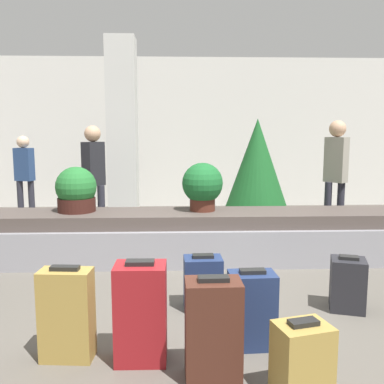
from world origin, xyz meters
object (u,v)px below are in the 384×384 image
(suitcase_6, at_px, (141,312))
(suitcase_4, at_px, (348,284))
(traveler_1, at_px, (25,171))
(traveler_2, at_px, (336,167))
(traveler_0, at_px, (94,172))
(potted_plant_0, at_px, (202,186))
(suitcase_5, at_px, (302,361))
(suitcase_8, at_px, (67,314))
(suitcase_0, at_px, (252,310))
(suitcase_2, at_px, (213,330))
(decorated_tree, at_px, (257,171))
(pillar, at_px, (123,133))
(potted_plant_1, at_px, (76,191))
(suitcase_3, at_px, (203,282))

(suitcase_6, bearing_deg, suitcase_4, 24.71)
(traveler_1, distance_m, traveler_2, 5.37)
(traveler_0, bearing_deg, potted_plant_0, -90.49)
(suitcase_5, distance_m, suitcase_8, 1.63)
(suitcase_0, xyz_separation_m, suitcase_6, (-0.82, -0.17, 0.07))
(suitcase_2, xyz_separation_m, decorated_tree, (1.06, 4.18, 0.67))
(traveler_2, bearing_deg, traveler_0, -129.18)
(suitcase_5, height_order, suitcase_8, suitcase_8)
(pillar, distance_m, suitcase_0, 4.83)
(traveler_1, bearing_deg, suitcase_6, 135.05)
(suitcase_5, bearing_deg, suitcase_0, 91.91)
(suitcase_0, xyz_separation_m, traveler_2, (1.87, 3.36, 0.80))
(pillar, relative_size, suitcase_5, 6.36)
(suitcase_2, bearing_deg, decorated_tree, 74.47)
(suitcase_6, relative_size, potted_plant_0, 1.20)
(suitcase_6, xyz_separation_m, suitcase_8, (-0.53, 0.04, -0.02))
(potted_plant_0, bearing_deg, traveler_0, 146.66)
(potted_plant_0, xyz_separation_m, traveler_0, (-1.56, 1.03, 0.09))
(suitcase_2, bearing_deg, pillar, 102.18)
(potted_plant_0, bearing_deg, suitcase_2, -92.05)
(traveler_0, distance_m, decorated_tree, 2.56)
(pillar, relative_size, traveler_2, 1.78)
(potted_plant_1, relative_size, traveler_0, 0.33)
(traveler_1, bearing_deg, suitcase_5, 141.13)
(suitcase_5, height_order, suitcase_6, suitcase_6)
(suitcase_8, relative_size, traveler_0, 0.40)
(suitcase_2, bearing_deg, traveler_0, 109.98)
(suitcase_0, relative_size, potted_plant_0, 0.99)
(suitcase_5, bearing_deg, suitcase_4, 43.76)
(suitcase_2, height_order, suitcase_8, suitcase_2)
(decorated_tree, bearing_deg, traveler_0, -170.83)
(suitcase_5, relative_size, potted_plant_0, 0.82)
(pillar, relative_size, suitcase_3, 6.29)
(suitcase_3, xyz_separation_m, suitcase_5, (0.51, -1.39, -0.00))
(potted_plant_1, bearing_deg, suitcase_0, -51.90)
(suitcase_3, relative_size, suitcase_5, 1.01)
(suitcase_2, distance_m, suitcase_4, 1.70)
(suitcase_4, bearing_deg, potted_plant_1, 166.02)
(suitcase_8, height_order, traveler_1, traveler_1)
(pillar, height_order, decorated_tree, pillar)
(suitcase_3, height_order, suitcase_8, suitcase_8)
(suitcase_6, height_order, potted_plant_1, potted_plant_1)
(suitcase_8, height_order, decorated_tree, decorated_tree)
(pillar, bearing_deg, suitcase_2, -76.56)
(traveler_1, relative_size, decorated_tree, 0.85)
(suitcase_8, bearing_deg, suitcase_4, 22.84)
(suitcase_3, relative_size, decorated_tree, 0.28)
(suitcase_3, relative_size, traveler_0, 0.30)
(suitcase_5, bearing_deg, pillar, 93.92)
(suitcase_2, distance_m, traveler_1, 6.00)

